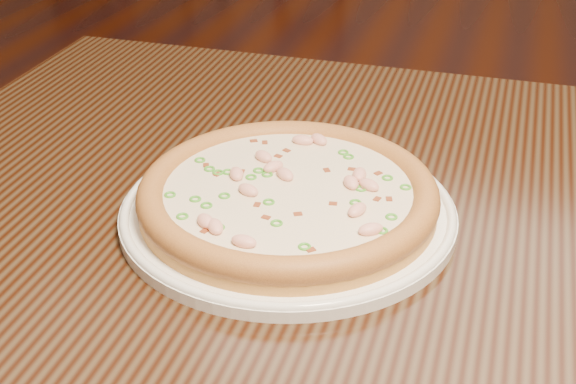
# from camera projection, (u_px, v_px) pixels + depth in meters

# --- Properties ---
(hero_table) EXTENTS (1.20, 0.80, 0.75)m
(hero_table) POSITION_uv_depth(u_px,v_px,m) (406.00, 288.00, 0.87)
(hero_table) COLOR black
(hero_table) RESTS_ON ground
(plate) EXTENTS (0.34, 0.34, 0.02)m
(plate) POSITION_uv_depth(u_px,v_px,m) (288.00, 210.00, 0.81)
(plate) COLOR white
(plate) RESTS_ON hero_table
(pizza) EXTENTS (0.30, 0.30, 0.03)m
(pizza) POSITION_uv_depth(u_px,v_px,m) (288.00, 195.00, 0.80)
(pizza) COLOR #CD8944
(pizza) RESTS_ON plate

